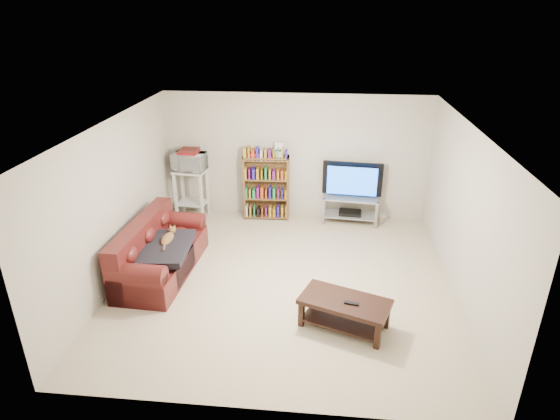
# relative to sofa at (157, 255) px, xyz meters

# --- Properties ---
(floor) EXTENTS (5.00, 5.00, 0.00)m
(floor) POSITION_rel_sofa_xyz_m (1.99, -0.06, -0.30)
(floor) COLOR beige
(floor) RESTS_ON ground
(ceiling) EXTENTS (5.00, 5.00, 0.00)m
(ceiling) POSITION_rel_sofa_xyz_m (1.99, -0.06, 2.10)
(ceiling) COLOR white
(ceiling) RESTS_ON ground
(wall_back) EXTENTS (5.00, 0.00, 5.00)m
(wall_back) POSITION_rel_sofa_xyz_m (1.99, 2.44, 0.90)
(wall_back) COLOR beige
(wall_back) RESTS_ON ground
(wall_front) EXTENTS (5.00, 0.00, 5.00)m
(wall_front) POSITION_rel_sofa_xyz_m (1.99, -2.56, 0.90)
(wall_front) COLOR beige
(wall_front) RESTS_ON ground
(wall_left) EXTENTS (0.00, 5.00, 5.00)m
(wall_left) POSITION_rel_sofa_xyz_m (-0.51, -0.06, 0.90)
(wall_left) COLOR beige
(wall_left) RESTS_ON ground
(wall_right) EXTENTS (0.00, 5.00, 5.00)m
(wall_right) POSITION_rel_sofa_xyz_m (4.49, -0.06, 0.90)
(wall_right) COLOR beige
(wall_right) RESTS_ON ground
(sofa) EXTENTS (0.96, 2.04, 0.85)m
(sofa) POSITION_rel_sofa_xyz_m (0.00, 0.00, 0.00)
(sofa) COLOR #521615
(sofa) RESTS_ON floor
(blanket) EXTENTS (0.80, 1.02, 0.18)m
(blanket) POSITION_rel_sofa_xyz_m (0.17, -0.15, 0.21)
(blanket) COLOR black
(blanket) RESTS_ON sofa
(cat) EXTENTS (0.25, 0.55, 0.16)m
(cat) POSITION_rel_sofa_xyz_m (0.18, 0.04, 0.27)
(cat) COLOR brown
(cat) RESTS_ON sofa
(coffee_table) EXTENTS (1.26, 0.93, 0.41)m
(coffee_table) POSITION_rel_sofa_xyz_m (2.86, -1.08, -0.02)
(coffee_table) COLOR black
(coffee_table) RESTS_ON floor
(remote) EXTENTS (0.19, 0.09, 0.02)m
(remote) POSITION_rel_sofa_xyz_m (2.94, -1.17, 0.12)
(remote) COLOR black
(remote) RESTS_ON coffee_table
(tv_stand) EXTENTS (1.09, 0.56, 0.52)m
(tv_stand) POSITION_rel_sofa_xyz_m (3.06, 2.17, 0.05)
(tv_stand) COLOR #999EA3
(tv_stand) RESTS_ON floor
(television) EXTENTS (1.14, 0.25, 0.65)m
(television) POSITION_rel_sofa_xyz_m (3.06, 2.17, 0.54)
(television) COLOR black
(television) RESTS_ON tv_stand
(dvd_player) EXTENTS (0.44, 0.33, 0.06)m
(dvd_player) POSITION_rel_sofa_xyz_m (3.06, 2.17, -0.11)
(dvd_player) COLOR black
(dvd_player) RESTS_ON tv_stand
(bookshelf) EXTENTS (0.88, 0.31, 1.26)m
(bookshelf) POSITION_rel_sofa_xyz_m (1.44, 2.20, 0.35)
(bookshelf) COLOR brown
(bookshelf) RESTS_ON floor
(shelf_clutter) EXTENTS (0.64, 0.22, 0.28)m
(shelf_clutter) POSITION_rel_sofa_xyz_m (1.54, 2.22, 1.06)
(shelf_clutter) COLOR silver
(shelf_clutter) RESTS_ON bookshelf
(microwave_stand) EXTENTS (0.65, 0.50, 0.97)m
(microwave_stand) POSITION_rel_sofa_xyz_m (-0.02, 2.12, 0.32)
(microwave_stand) COLOR silver
(microwave_stand) RESTS_ON floor
(microwave) EXTENTS (0.64, 0.46, 0.33)m
(microwave) POSITION_rel_sofa_xyz_m (-0.02, 2.12, 0.83)
(microwave) COLOR silver
(microwave) RESTS_ON microwave_stand
(game_boxes) EXTENTS (0.38, 0.34, 0.05)m
(game_boxes) POSITION_rel_sofa_xyz_m (-0.02, 2.12, 1.02)
(game_boxes) COLOR maroon
(game_boxes) RESTS_ON microwave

